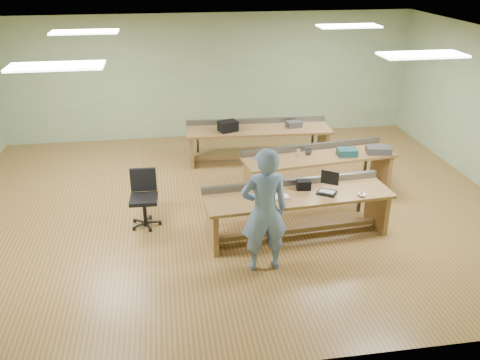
# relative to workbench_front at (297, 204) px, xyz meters

# --- Properties ---
(floor) EXTENTS (10.00, 10.00, 0.00)m
(floor) POSITION_rel_workbench_front_xyz_m (-0.88, 1.18, -0.56)
(floor) COLOR olive
(floor) RESTS_ON ground
(ceiling) EXTENTS (10.00, 10.00, 0.00)m
(ceiling) POSITION_rel_workbench_front_xyz_m (-0.88, 1.18, 2.44)
(ceiling) COLOR silver
(ceiling) RESTS_ON wall_back
(wall_back) EXTENTS (10.00, 0.04, 3.00)m
(wall_back) POSITION_rel_workbench_front_xyz_m (-0.88, 5.18, 0.94)
(wall_back) COLOR #9BB589
(wall_back) RESTS_ON floor
(wall_front) EXTENTS (10.00, 0.04, 3.00)m
(wall_front) POSITION_rel_workbench_front_xyz_m (-0.88, -2.82, 0.94)
(wall_front) COLOR #9BB589
(wall_front) RESTS_ON floor
(fluor_panels) EXTENTS (6.20, 3.50, 0.03)m
(fluor_panels) POSITION_rel_workbench_front_xyz_m (-0.88, 1.18, 2.41)
(fluor_panels) COLOR white
(fluor_panels) RESTS_ON ceiling
(workbench_front) EXTENTS (3.09, 1.04, 0.86)m
(workbench_front) POSITION_rel_workbench_front_xyz_m (0.00, 0.00, 0.00)
(workbench_front) COLOR olive
(workbench_front) RESTS_ON floor
(workbench_mid) EXTENTS (3.03, 1.16, 0.86)m
(workbench_mid) POSITION_rel_workbench_front_xyz_m (0.83, 1.58, -0.00)
(workbench_mid) COLOR olive
(workbench_mid) RESTS_ON floor
(workbench_back) EXTENTS (3.20, 0.99, 0.86)m
(workbench_back) POSITION_rel_workbench_front_xyz_m (-0.02, 3.34, 0.00)
(workbench_back) COLOR olive
(workbench_back) RESTS_ON floor
(person) EXTENTS (0.71, 0.48, 1.90)m
(person) POSITION_rel_workbench_front_xyz_m (-0.73, -0.87, 0.39)
(person) COLOR #6984AB
(person) RESTS_ON floor
(laptop_base) EXTENTS (0.38, 0.36, 0.03)m
(laptop_base) POSITION_rel_workbench_front_xyz_m (0.46, -0.07, 0.21)
(laptop_base) COLOR black
(laptop_base) RESTS_ON workbench_front
(laptop_screen) EXTENTS (0.25, 0.18, 0.23)m
(laptop_screen) POSITION_rel_workbench_front_xyz_m (0.53, 0.03, 0.42)
(laptop_screen) COLOR black
(laptop_screen) RESTS_ON laptop_base
(keyboard) EXTENTS (0.50, 0.20, 0.03)m
(keyboard) POSITION_rel_workbench_front_xyz_m (-0.42, -0.12, 0.20)
(keyboard) COLOR silver
(keyboard) RESTS_ON workbench_front
(trackball_mouse) EXTENTS (0.14, 0.16, 0.06)m
(trackball_mouse) POSITION_rel_workbench_front_xyz_m (0.98, -0.24, 0.22)
(trackball_mouse) COLOR white
(trackball_mouse) RESTS_ON workbench_front
(camera_bag) EXTENTS (0.24, 0.17, 0.16)m
(camera_bag) POSITION_rel_workbench_front_xyz_m (0.13, 0.14, 0.27)
(camera_bag) COLOR black
(camera_bag) RESTS_ON workbench_front
(task_chair) EXTENTS (0.55, 0.55, 0.97)m
(task_chair) POSITION_rel_workbench_front_xyz_m (-2.47, 0.73, -0.20)
(task_chair) COLOR black
(task_chair) RESTS_ON floor
(parts_bin_teal) EXTENTS (0.38, 0.30, 0.13)m
(parts_bin_teal) POSITION_rel_workbench_front_xyz_m (1.36, 1.49, 0.25)
(parts_bin_teal) COLOR #164048
(parts_bin_teal) RESTS_ON workbench_mid
(parts_bin_grey) EXTENTS (0.51, 0.38, 0.13)m
(parts_bin_grey) POSITION_rel_workbench_front_xyz_m (2.00, 1.51, 0.25)
(parts_bin_grey) COLOR #363639
(parts_bin_grey) RESTS_ON workbench_mid
(mug) EXTENTS (0.16, 0.16, 0.10)m
(mug) POSITION_rel_workbench_front_xyz_m (0.65, 1.65, 0.24)
(mug) COLOR #363639
(mug) RESTS_ON workbench_mid
(drinks_can) EXTENTS (0.09, 0.09, 0.13)m
(drinks_can) POSITION_rel_workbench_front_xyz_m (0.43, 1.60, 0.25)
(drinks_can) COLOR silver
(drinks_can) RESTS_ON workbench_mid
(storage_box_back) EXTENTS (0.46, 0.39, 0.22)m
(storage_box_back) POSITION_rel_workbench_front_xyz_m (-0.70, 3.23, 0.30)
(storage_box_back) COLOR black
(storage_box_back) RESTS_ON workbench_back
(tray_back) EXTENTS (0.36, 0.29, 0.13)m
(tray_back) POSITION_rel_workbench_front_xyz_m (0.78, 3.29, 0.25)
(tray_back) COLOR #363639
(tray_back) RESTS_ON workbench_back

